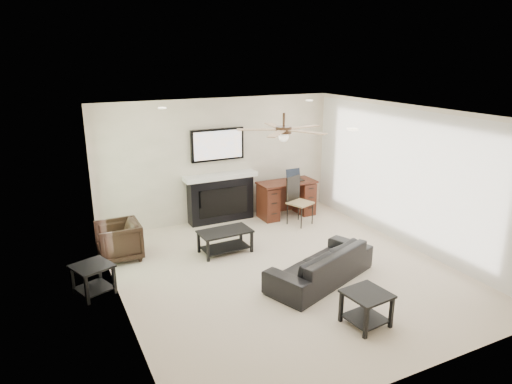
% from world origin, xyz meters
% --- Properties ---
extents(room_shell, '(5.50, 5.54, 2.52)m').
position_xyz_m(room_shell, '(0.19, 0.08, 1.68)').
color(room_shell, beige).
rests_on(room_shell, ground).
extents(sofa, '(2.01, 1.34, 0.55)m').
position_xyz_m(sofa, '(0.34, -0.51, 0.27)').
color(sofa, black).
rests_on(sofa, ground).
extents(armchair, '(0.71, 0.69, 0.64)m').
position_xyz_m(armchair, '(-2.26, 1.64, 0.32)').
color(armchair, black).
rests_on(armchair, ground).
extents(coffee_table, '(0.92, 0.53, 0.40)m').
position_xyz_m(coffee_table, '(-0.56, 1.09, 0.20)').
color(coffee_table, black).
rests_on(coffee_table, ground).
extents(end_table_near, '(0.57, 0.57, 0.45)m').
position_xyz_m(end_table_near, '(0.19, -1.76, 0.23)').
color(end_table_near, black).
rests_on(end_table_near, ground).
extents(end_table_left, '(0.64, 0.64, 0.45)m').
position_xyz_m(end_table_left, '(-2.81, 0.59, 0.23)').
color(end_table_left, black).
rests_on(end_table_left, ground).
extents(fireplace_unit, '(1.52, 0.34, 1.91)m').
position_xyz_m(fireplace_unit, '(-0.03, 2.58, 0.95)').
color(fireplace_unit, black).
rests_on(fireplace_unit, ground).
extents(desk, '(1.22, 0.56, 0.76)m').
position_xyz_m(desk, '(1.33, 2.25, 0.38)').
color(desk, '#38170E').
rests_on(desk, ground).
extents(desk_chair, '(0.54, 0.56, 0.97)m').
position_xyz_m(desk_chair, '(1.33, 1.70, 0.48)').
color(desk_chair, black).
rests_on(desk_chair, ground).
extents(laptop, '(0.33, 0.24, 0.23)m').
position_xyz_m(laptop, '(1.53, 2.23, 0.88)').
color(laptop, black).
rests_on(laptop, desk).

